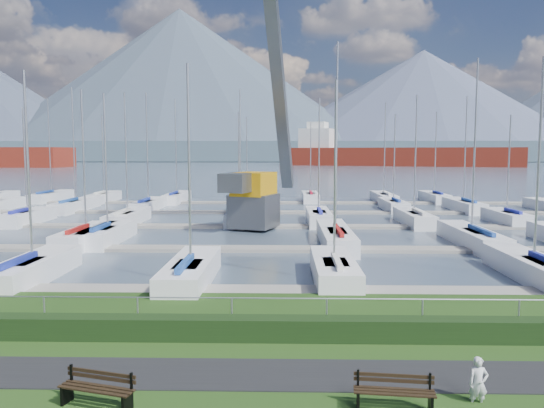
{
  "coord_description": "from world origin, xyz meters",
  "views": [
    {
      "loc": [
        0.65,
        -16.31,
        5.8
      ],
      "look_at": [
        0.0,
        12.0,
        3.0
      ],
      "focal_mm": 35.0,
      "sensor_mm": 36.0,
      "label": 1
    }
  ],
  "objects_px": {
    "bench_right": "(394,392)",
    "person": "(479,377)",
    "bench_left": "(98,389)",
    "crane": "(260,158)"
  },
  "relations": [
    {
      "from": "bench_right",
      "to": "person",
      "type": "height_order",
      "value": "person"
    },
    {
      "from": "person",
      "to": "bench_left",
      "type": "bearing_deg",
      "value": -179.1
    },
    {
      "from": "bench_left",
      "to": "person",
      "type": "bearing_deg",
      "value": 18.23
    },
    {
      "from": "bench_left",
      "to": "crane",
      "type": "bearing_deg",
      "value": 101.36
    },
    {
      "from": "bench_right",
      "to": "person",
      "type": "xyz_separation_m",
      "value": [
        2.02,
        0.4,
        0.2
      ]
    },
    {
      "from": "bench_left",
      "to": "person",
      "type": "distance_m",
      "value": 8.76
    },
    {
      "from": "bench_left",
      "to": "crane",
      "type": "xyz_separation_m",
      "value": [
        2.32,
        30.92,
        4.91
      ]
    },
    {
      "from": "bench_left",
      "to": "crane",
      "type": "height_order",
      "value": "crane"
    },
    {
      "from": "bench_left",
      "to": "bench_right",
      "type": "bearing_deg",
      "value": 15.64
    },
    {
      "from": "person",
      "to": "crane",
      "type": "xyz_separation_m",
      "value": [
        -6.42,
        30.52,
        4.71
      ]
    }
  ]
}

